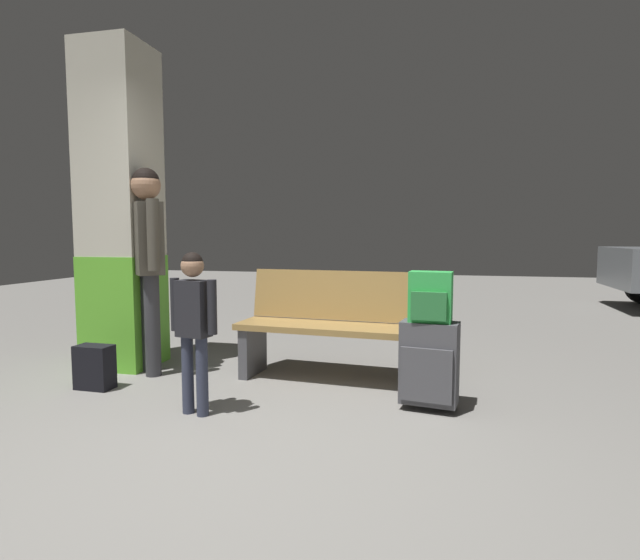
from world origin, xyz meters
The scene contains 8 objects.
ground_plane centered at (0.00, 4.00, -0.05)m, with size 18.00×18.00×0.10m, color gray.
structural_pillar centered at (-1.74, 1.64, 1.41)m, with size 0.57×0.57×2.84m.
bench centered at (0.23, 1.63, 0.44)m, with size 1.64×0.66×0.89m.
suitcase centered at (0.98, 1.06, 0.32)m, with size 0.41×0.28×0.60m.
backpack_bright centered at (0.98, 1.06, 0.77)m, with size 0.30×0.22×0.34m.
child centered at (-0.52, 0.62, 0.66)m, with size 0.36×0.24×1.08m.
adult centered at (-1.37, 1.45, 1.08)m, with size 0.44×0.47×1.75m.
backpack_dark_floor centered at (-1.54, 0.96, 0.17)m, with size 0.28×0.20×0.34m.
Camera 1 is at (1.01, -2.34, 1.18)m, focal length 28.08 mm.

